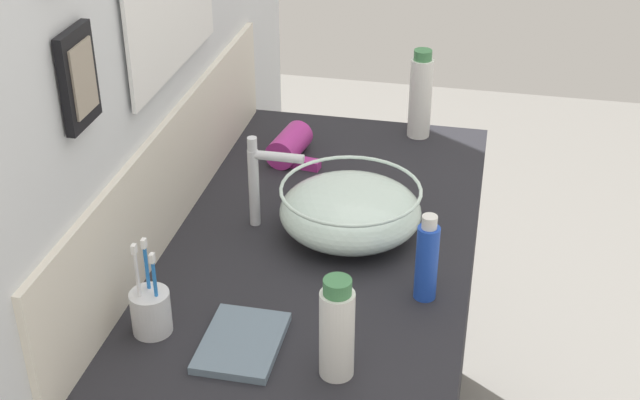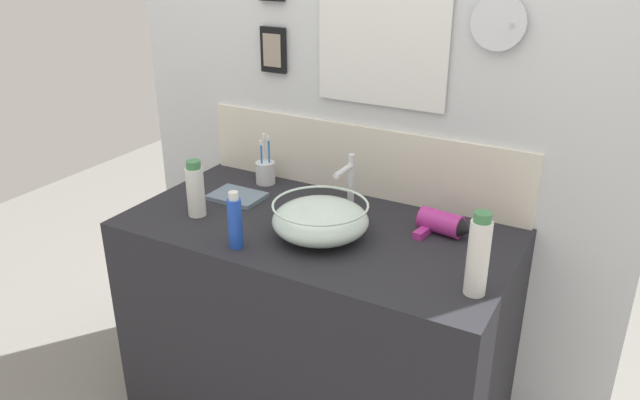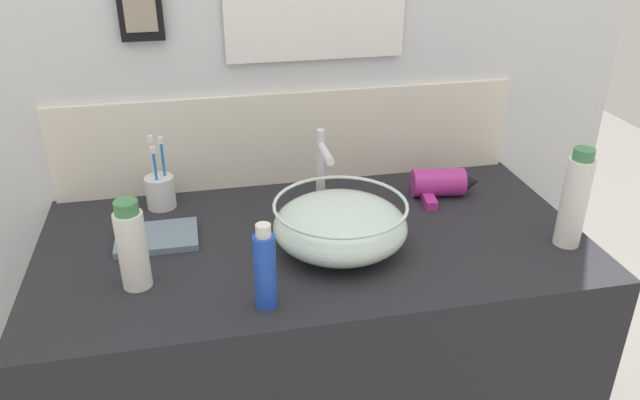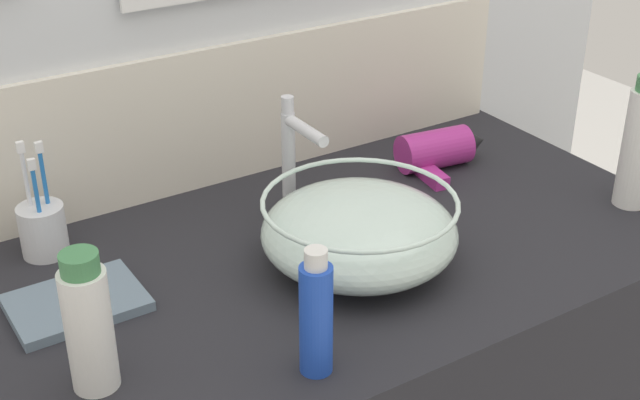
{
  "view_description": "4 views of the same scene",
  "coord_description": "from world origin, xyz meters",
  "px_view_note": "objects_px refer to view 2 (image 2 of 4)",
  "views": [
    {
      "loc": [
        -1.6,
        -0.34,
        1.92
      ],
      "look_at": [
        0.01,
        0.0,
        0.97
      ],
      "focal_mm": 50.0,
      "sensor_mm": 36.0,
      "label": 1
    },
    {
      "loc": [
        0.92,
        -1.63,
        1.79
      ],
      "look_at": [
        0.01,
        0.0,
        0.97
      ],
      "focal_mm": 35.0,
      "sensor_mm": 36.0,
      "label": 2
    },
    {
      "loc": [
        -0.26,
        -1.28,
        1.63
      ],
      "look_at": [
        0.01,
        0.0,
        0.97
      ],
      "focal_mm": 35.0,
      "sensor_mm": 36.0,
      "label": 3
    },
    {
      "loc": [
        -0.65,
        -1.05,
        1.63
      ],
      "look_at": [
        0.01,
        0.0,
        0.97
      ],
      "focal_mm": 50.0,
      "sensor_mm": 36.0,
      "label": 4
    }
  ],
  "objects_px": {
    "toothbrush_cup": "(265,172)",
    "shampoo_bottle": "(235,222)",
    "hair_drier": "(444,224)",
    "soap_dispenser": "(195,190)",
    "faucet": "(349,181)",
    "glass_bowl_sink": "(320,220)",
    "lotion_bottle": "(478,255)",
    "hand_towel": "(237,196)"
  },
  "relations": [
    {
      "from": "faucet",
      "to": "lotion_bottle",
      "type": "height_order",
      "value": "lotion_bottle"
    },
    {
      "from": "glass_bowl_sink",
      "to": "soap_dispenser",
      "type": "relative_size",
      "value": 1.56
    },
    {
      "from": "toothbrush_cup",
      "to": "glass_bowl_sink",
      "type": "bearing_deg",
      "value": -36.33
    },
    {
      "from": "faucet",
      "to": "soap_dispenser",
      "type": "distance_m",
      "value": 0.53
    },
    {
      "from": "soap_dispenser",
      "to": "hair_drier",
      "type": "bearing_deg",
      "value": 18.8
    },
    {
      "from": "faucet",
      "to": "shampoo_bottle",
      "type": "distance_m",
      "value": 0.44
    },
    {
      "from": "hair_drier",
      "to": "lotion_bottle",
      "type": "distance_m",
      "value": 0.37
    },
    {
      "from": "hair_drier",
      "to": "hand_towel",
      "type": "xyz_separation_m",
      "value": [
        -0.76,
        -0.09,
        -0.03
      ]
    },
    {
      "from": "hand_towel",
      "to": "faucet",
      "type": "bearing_deg",
      "value": 10.18
    },
    {
      "from": "hair_drier",
      "to": "lotion_bottle",
      "type": "xyz_separation_m",
      "value": [
        0.19,
        -0.3,
        0.08
      ]
    },
    {
      "from": "hair_drier",
      "to": "soap_dispenser",
      "type": "bearing_deg",
      "value": -161.2
    },
    {
      "from": "glass_bowl_sink",
      "to": "hand_towel",
      "type": "relative_size",
      "value": 1.62
    },
    {
      "from": "hair_drier",
      "to": "hand_towel",
      "type": "relative_size",
      "value": 0.99
    },
    {
      "from": "toothbrush_cup",
      "to": "lotion_bottle",
      "type": "bearing_deg",
      "value": -22.64
    },
    {
      "from": "faucet",
      "to": "hair_drier",
      "type": "xyz_separation_m",
      "value": [
        0.34,
        0.01,
        -0.09
      ]
    },
    {
      "from": "glass_bowl_sink",
      "to": "toothbrush_cup",
      "type": "xyz_separation_m",
      "value": [
        -0.41,
        0.3,
        -0.02
      ]
    },
    {
      "from": "faucet",
      "to": "lotion_bottle",
      "type": "bearing_deg",
      "value": -28.77
    },
    {
      "from": "faucet",
      "to": "lotion_bottle",
      "type": "distance_m",
      "value": 0.61
    },
    {
      "from": "glass_bowl_sink",
      "to": "shampoo_bottle",
      "type": "height_order",
      "value": "shampoo_bottle"
    },
    {
      "from": "glass_bowl_sink",
      "to": "toothbrush_cup",
      "type": "height_order",
      "value": "toothbrush_cup"
    },
    {
      "from": "soap_dispenser",
      "to": "shampoo_bottle",
      "type": "xyz_separation_m",
      "value": [
        0.26,
        -0.13,
        -0.01
      ]
    },
    {
      "from": "glass_bowl_sink",
      "to": "shampoo_bottle",
      "type": "distance_m",
      "value": 0.27
    },
    {
      "from": "hair_drier",
      "to": "shampoo_bottle",
      "type": "bearing_deg",
      "value": -143.46
    },
    {
      "from": "toothbrush_cup",
      "to": "shampoo_bottle",
      "type": "height_order",
      "value": "toothbrush_cup"
    },
    {
      "from": "faucet",
      "to": "hand_towel",
      "type": "xyz_separation_m",
      "value": [
        -0.42,
        -0.08,
        -0.12
      ]
    },
    {
      "from": "glass_bowl_sink",
      "to": "hair_drier",
      "type": "relative_size",
      "value": 1.63
    },
    {
      "from": "lotion_bottle",
      "to": "soap_dispenser",
      "type": "height_order",
      "value": "lotion_bottle"
    },
    {
      "from": "toothbrush_cup",
      "to": "lotion_bottle",
      "type": "xyz_separation_m",
      "value": [
        0.94,
        -0.39,
        0.07
      ]
    },
    {
      "from": "hand_towel",
      "to": "shampoo_bottle",
      "type": "bearing_deg",
      "value": -54.45
    },
    {
      "from": "glass_bowl_sink",
      "to": "faucet",
      "type": "xyz_separation_m",
      "value": [
        -0.0,
        0.2,
        0.06
      ]
    },
    {
      "from": "hair_drier",
      "to": "shampoo_bottle",
      "type": "distance_m",
      "value": 0.67
    },
    {
      "from": "glass_bowl_sink",
      "to": "hair_drier",
      "type": "height_order",
      "value": "glass_bowl_sink"
    },
    {
      "from": "soap_dispenser",
      "to": "faucet",
      "type": "bearing_deg",
      "value": 29.68
    },
    {
      "from": "glass_bowl_sink",
      "to": "lotion_bottle",
      "type": "distance_m",
      "value": 0.54
    },
    {
      "from": "toothbrush_cup",
      "to": "shampoo_bottle",
      "type": "bearing_deg",
      "value": -66.38
    },
    {
      "from": "hair_drier",
      "to": "lotion_bottle",
      "type": "height_order",
      "value": "lotion_bottle"
    },
    {
      "from": "soap_dispenser",
      "to": "hand_towel",
      "type": "distance_m",
      "value": 0.21
    },
    {
      "from": "soap_dispenser",
      "to": "hand_towel",
      "type": "bearing_deg",
      "value": 79.05
    },
    {
      "from": "glass_bowl_sink",
      "to": "faucet",
      "type": "distance_m",
      "value": 0.21
    },
    {
      "from": "faucet",
      "to": "shampoo_bottle",
      "type": "bearing_deg",
      "value": -117.0
    },
    {
      "from": "faucet",
      "to": "shampoo_bottle",
      "type": "relative_size",
      "value": 1.16
    },
    {
      "from": "glass_bowl_sink",
      "to": "soap_dispenser",
      "type": "bearing_deg",
      "value": -172.64
    }
  ]
}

